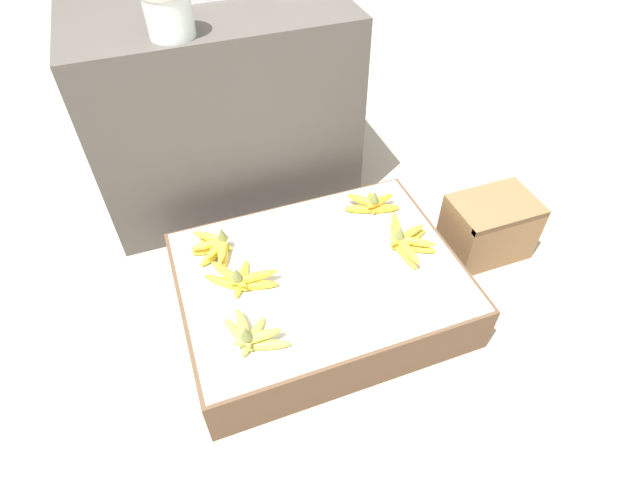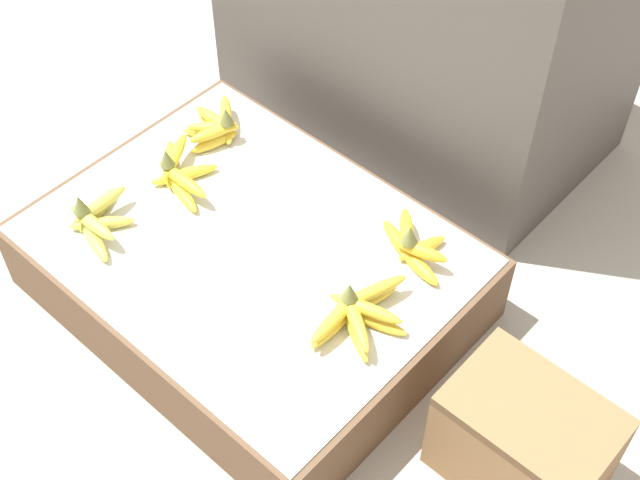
{
  "view_description": "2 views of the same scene",
  "coord_description": "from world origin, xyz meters",
  "px_view_note": "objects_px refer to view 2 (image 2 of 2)",
  "views": [
    {
      "loc": [
        -0.39,
        -1.07,
        1.49
      ],
      "look_at": [
        0.05,
        0.12,
        0.22
      ],
      "focal_mm": 28.0,
      "sensor_mm": 36.0,
      "label": 1
    },
    {
      "loc": [
        1.01,
        -0.87,
        1.74
      ],
      "look_at": [
        0.15,
        0.07,
        0.27
      ],
      "focal_mm": 50.0,
      "sensor_mm": 36.0,
      "label": 2
    }
  ],
  "objects_px": {
    "banana_bunch_back_midright": "(413,246)",
    "wooden_crate": "(524,442)",
    "banana_bunch_back_left": "(217,127)",
    "banana_bunch_front_left": "(96,219)",
    "banana_bunch_middle_midright": "(357,313)",
    "banana_bunch_middle_left": "(177,172)"
  },
  "relations": [
    {
      "from": "banana_bunch_front_left",
      "to": "banana_bunch_back_midright",
      "type": "xyz_separation_m",
      "value": [
        0.59,
        0.42,
        0.0
      ]
    },
    {
      "from": "banana_bunch_back_left",
      "to": "banana_bunch_middle_midright",
      "type": "bearing_deg",
      "value": -17.7
    },
    {
      "from": "wooden_crate",
      "to": "banana_bunch_middle_left",
      "type": "bearing_deg",
      "value": -179.18
    },
    {
      "from": "wooden_crate",
      "to": "banana_bunch_back_left",
      "type": "bearing_deg",
      "value": 171.26
    },
    {
      "from": "wooden_crate",
      "to": "banana_bunch_back_midright",
      "type": "height_order",
      "value": "banana_bunch_back_midright"
    },
    {
      "from": "banana_bunch_front_left",
      "to": "banana_bunch_back_midright",
      "type": "bearing_deg",
      "value": 35.67
    },
    {
      "from": "wooden_crate",
      "to": "banana_bunch_back_left",
      "type": "xyz_separation_m",
      "value": [
        -1.05,
        0.16,
        0.11
      ]
    },
    {
      "from": "wooden_crate",
      "to": "banana_bunch_front_left",
      "type": "relative_size",
      "value": 1.76
    },
    {
      "from": "banana_bunch_back_left",
      "to": "banana_bunch_front_left",
      "type": "bearing_deg",
      "value": -86.8
    },
    {
      "from": "banana_bunch_middle_midright",
      "to": "banana_bunch_back_midright",
      "type": "bearing_deg",
      "value": 97.23
    },
    {
      "from": "wooden_crate",
      "to": "banana_bunch_middle_midright",
      "type": "bearing_deg",
      "value": -173.94
    },
    {
      "from": "banana_bunch_middle_left",
      "to": "banana_bunch_middle_midright",
      "type": "relative_size",
      "value": 0.9
    },
    {
      "from": "wooden_crate",
      "to": "banana_bunch_back_left",
      "type": "distance_m",
      "value": 1.06
    },
    {
      "from": "banana_bunch_middle_left",
      "to": "banana_bunch_back_midright",
      "type": "height_order",
      "value": "banana_bunch_back_midright"
    },
    {
      "from": "banana_bunch_middle_left",
      "to": "banana_bunch_middle_midright",
      "type": "xyz_separation_m",
      "value": [
        0.59,
        -0.03,
        0.0
      ]
    },
    {
      "from": "banana_bunch_front_left",
      "to": "banana_bunch_back_midright",
      "type": "relative_size",
      "value": 0.86
    },
    {
      "from": "banana_bunch_back_midright",
      "to": "banana_bunch_back_left",
      "type": "bearing_deg",
      "value": -178.16
    },
    {
      "from": "banana_bunch_front_left",
      "to": "banana_bunch_middle_midright",
      "type": "height_order",
      "value": "banana_bunch_front_left"
    },
    {
      "from": "wooden_crate",
      "to": "banana_bunch_front_left",
      "type": "distance_m",
      "value": 1.06
    },
    {
      "from": "banana_bunch_back_midright",
      "to": "wooden_crate",
      "type": "bearing_deg",
      "value": -22.52
    },
    {
      "from": "banana_bunch_front_left",
      "to": "banana_bunch_middle_midright",
      "type": "distance_m",
      "value": 0.65
    },
    {
      "from": "wooden_crate",
      "to": "banana_bunch_front_left",
      "type": "height_order",
      "value": "banana_bunch_front_left"
    }
  ]
}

